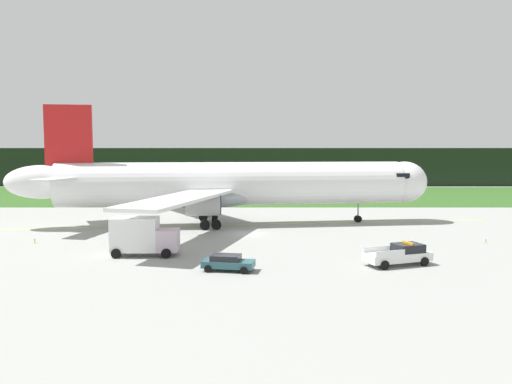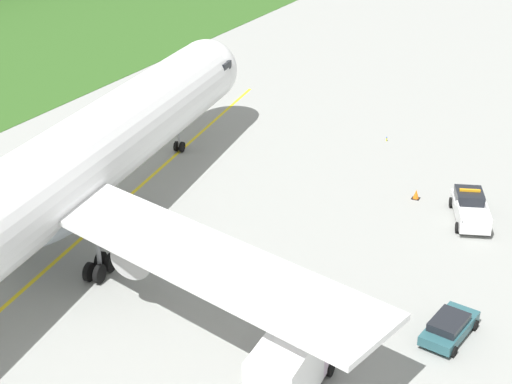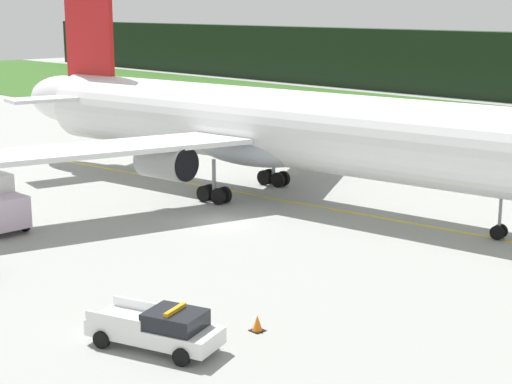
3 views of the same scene
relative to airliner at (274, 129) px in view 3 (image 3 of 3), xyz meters
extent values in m
plane|color=gray|center=(2.29, -7.44, -5.28)|extent=(320.00, 320.00, 0.00)
cube|color=yellow|center=(0.47, 0.06, -5.27)|extent=(70.54, 9.85, 0.01)
cylinder|color=silver|center=(0.47, 0.06, 0.13)|extent=(44.81, 11.50, 5.58)
ellipsoid|color=silver|center=(-23.22, -3.15, 0.55)|extent=(9.41, 5.35, 4.19)
ellipsoid|color=#A6AFB8|center=(-1.73, -0.24, -1.41)|extent=(11.71, 7.29, 3.07)
cube|color=silver|center=(-7.73, 11.08, -0.57)|extent=(15.19, 21.42, 0.35)
cylinder|color=#A2A2A2|center=(-4.76, 6.93, -1.78)|extent=(4.21, 3.01, 2.51)
cylinder|color=black|center=(-2.78, 7.19, -1.78)|extent=(0.43, 2.30, 2.31)
cube|color=silver|center=(-4.50, -12.74, -0.57)|extent=(10.26, 22.37, 0.35)
cylinder|color=#A2A2A2|center=(-2.75, -7.94, -1.78)|extent=(4.21, 3.01, 2.51)
cylinder|color=black|center=(-0.76, -7.68, -1.78)|extent=(0.43, 2.30, 2.31)
cube|color=#B51919|center=(-19.86, -2.69, 5.66)|extent=(5.72, 1.20, 8.82)
cube|color=silver|center=(-20.88, 1.09, 1.10)|extent=(5.76, 7.87, 0.28)
cube|color=silver|center=(-19.84, -6.61, 1.10)|extent=(4.11, 7.76, 0.28)
cylinder|color=gray|center=(17.21, 2.33, -3.52)|extent=(0.20, 0.20, 2.61)
cylinder|color=black|center=(17.18, 2.59, -4.83)|extent=(0.92, 0.34, 0.90)
cylinder|color=black|center=(17.25, 2.08, -4.83)|extent=(0.92, 0.34, 0.90)
cylinder|color=gray|center=(-3.21, 3.23, -3.37)|extent=(0.28, 0.28, 2.61)
cylinder|color=black|center=(-2.47, 2.97, -4.68)|extent=(1.23, 0.46, 1.20)
cylinder|color=black|center=(-2.57, 3.67, -4.68)|extent=(1.23, 0.46, 1.20)
cylinder|color=black|center=(-3.86, 2.78, -4.68)|extent=(1.23, 0.46, 1.20)
cylinder|color=black|center=(-3.95, 3.48, -4.68)|extent=(1.23, 0.46, 1.20)
cylinder|color=gray|center=(-2.24, -3.96, -3.37)|extent=(0.28, 0.28, 2.61)
cylinder|color=black|center=(-1.59, -3.52, -4.68)|extent=(1.23, 0.46, 1.20)
cylinder|color=black|center=(-1.50, -4.22, -4.68)|extent=(1.23, 0.46, 1.20)
cylinder|color=black|center=(-2.98, -3.71, -4.68)|extent=(1.23, 0.46, 1.20)
cylinder|color=black|center=(-2.88, -4.41, -4.68)|extent=(1.23, 0.46, 1.20)
cube|color=white|center=(15.43, -22.84, -4.55)|extent=(6.14, 3.87, 0.70)
cube|color=black|center=(16.41, -22.49, -3.85)|extent=(2.81, 2.56, 0.70)
cube|color=white|center=(13.79, -22.37, -3.97)|extent=(2.65, 1.02, 0.45)
cube|color=white|center=(14.45, -24.22, -3.97)|extent=(2.65, 1.02, 0.45)
cube|color=orange|center=(16.41, -22.49, -3.42)|extent=(0.67, 1.43, 0.16)
cylinder|color=black|center=(16.94, -21.19, -4.90)|extent=(0.80, 0.48, 0.76)
cylinder|color=black|center=(17.63, -23.18, -4.90)|extent=(0.80, 0.48, 0.76)
cylinder|color=black|center=(13.23, -22.50, -4.90)|extent=(0.80, 0.48, 0.76)
cylinder|color=black|center=(13.92, -24.48, -4.90)|extent=(0.80, 0.48, 0.76)
cube|color=silver|center=(-4.80, -18.98, -3.83)|extent=(1.95, 2.44, 2.00)
cylinder|color=black|center=(-4.82, -17.78, -4.83)|extent=(0.90, 0.28, 0.90)
cube|color=black|center=(17.19, -18.50, -5.26)|extent=(0.59, 0.59, 0.03)
cone|color=orange|center=(17.19, -18.50, -4.89)|extent=(0.45, 0.45, 0.71)
camera|label=1|loc=(3.36, -64.56, 4.56)|focal=34.90mm
camera|label=2|loc=(-33.60, -30.34, 19.47)|focal=52.69mm
camera|label=3|loc=(41.22, -41.96, 8.82)|focal=56.80mm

